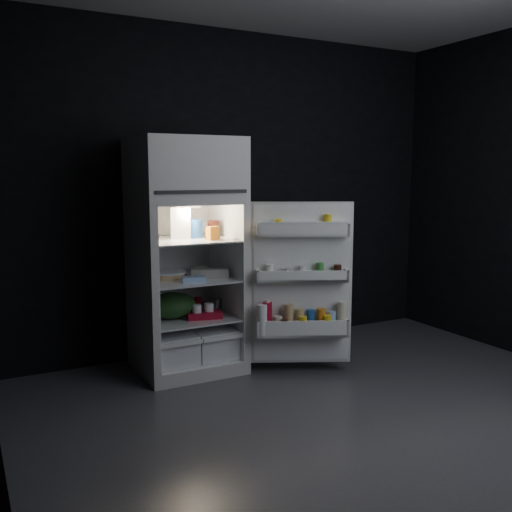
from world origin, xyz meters
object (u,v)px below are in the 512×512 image
refrigerator (185,247)px  yogurt_tray (204,315)px  fridge_door (301,287)px  milk_jug (180,223)px  egg_carton (210,273)px

refrigerator → yogurt_tray: bearing=-61.1°
refrigerator → fridge_door: (0.72, -0.54, -0.28)m
milk_jug → yogurt_tray: size_ratio=0.92×
refrigerator → milk_jug: bearing=173.4°
refrigerator → fridge_door: refrigerator is taller
fridge_door → milk_jug: size_ratio=5.08×
egg_carton → yogurt_tray: 0.32m
fridge_door → egg_carton: bearing=143.5°
refrigerator → yogurt_tray: refrigerator is taller
refrigerator → fridge_door: 0.94m
egg_carton → yogurt_tray: size_ratio=1.10×
yogurt_tray → milk_jug: bearing=138.8°
milk_jug → refrigerator: bearing=11.8°
fridge_door → egg_carton: fridge_door is taller
milk_jug → fridge_door: bearing=-17.8°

